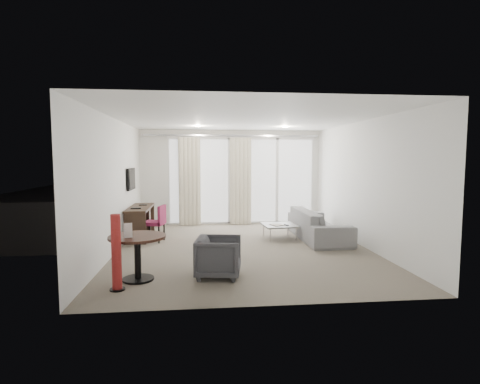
{
  "coord_description": "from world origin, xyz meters",
  "views": [
    {
      "loc": [
        -0.84,
        -7.43,
        1.82
      ],
      "look_at": [
        0.0,
        0.6,
        1.1
      ],
      "focal_mm": 28.0,
      "sensor_mm": 36.0,
      "label": 1
    }
  ],
  "objects": [
    {
      "name": "balustrade",
      "position": [
        0.3,
        5.95,
        0.5
      ],
      "size": [
        5.5,
        0.06,
        1.05
      ],
      "primitive_type": null,
      "color": "#B2B2B7",
      "rests_on": "terrace_slab"
    },
    {
      "name": "ceiling",
      "position": [
        0.0,
        0.0,
        2.6
      ],
      "size": [
        5.0,
        6.0,
        0.0
      ],
      "primitive_type": "cube",
      "color": "white",
      "rests_on": "ground"
    },
    {
      "name": "window_frame",
      "position": [
        0.3,
        2.97,
        1.2
      ],
      "size": [
        4.1,
        0.06,
        2.44
      ],
      "primitive_type": null,
      "color": "white",
      "rests_on": "ground"
    },
    {
      "name": "rattan_chair_a",
      "position": [
        0.69,
        4.0,
        0.37
      ],
      "size": [
        0.65,
        0.65,
        0.74
      ],
      "primitive_type": null,
      "rotation": [
        0.0,
        0.0,
        0.37
      ],
      "color": "brown",
      "rests_on": "terrace_slab"
    },
    {
      "name": "terrace_slab",
      "position": [
        0.3,
        4.5,
        -0.06
      ],
      "size": [
        5.6,
        3.0,
        0.12
      ],
      "primitive_type": "cube",
      "color": "#4D4D50",
      "rests_on": "ground"
    },
    {
      "name": "window_panel",
      "position": [
        0.3,
        2.98,
        1.2
      ],
      "size": [
        4.0,
        0.02,
        2.38
      ],
      "primitive_type": null,
      "color": "white",
      "rests_on": "ground"
    },
    {
      "name": "tub_armchair",
      "position": [
        -0.58,
        -1.77,
        0.31
      ],
      "size": [
        0.78,
        0.76,
        0.62
      ],
      "primitive_type": "imported",
      "rotation": [
        0.0,
        0.0,
        1.42
      ],
      "color": "#353539",
      "rests_on": "floor"
    },
    {
      "name": "remote",
      "position": [
        1.06,
        0.73,
        0.36
      ],
      "size": [
        0.09,
        0.17,
        0.02
      ],
      "primitive_type": null,
      "rotation": [
        0.0,
        0.0,
        0.28
      ],
      "color": "black",
      "rests_on": "coffee_table"
    },
    {
      "name": "floor",
      "position": [
        0.0,
        0.0,
        0.0
      ],
      "size": [
        5.0,
        6.0,
        0.0
      ],
      "primitive_type": "cube",
      "color": "#696052",
      "rests_on": "ground"
    },
    {
      "name": "rattan_table",
      "position": [
        1.18,
        4.01,
        0.23
      ],
      "size": [
        0.53,
        0.53,
        0.46
      ],
      "primitive_type": null,
      "rotation": [
        0.0,
        0.0,
        0.17
      ],
      "color": "brown",
      "rests_on": "terrace_slab"
    },
    {
      "name": "sofa",
      "position": [
        1.81,
        0.76,
        0.33
      ],
      "size": [
        0.89,
        2.28,
        0.67
      ],
      "primitive_type": "imported",
      "rotation": [
        0.0,
        0.0,
        1.57
      ],
      "color": "slate",
      "rests_on": "floor"
    },
    {
      "name": "round_table",
      "position": [
        -1.79,
        -1.81,
        0.34
      ],
      "size": [
        1.0,
        1.0,
        0.68
      ],
      "primitive_type": null,
      "rotation": [
        0.0,
        0.0,
        0.2
      ],
      "color": "black",
      "rests_on": "floor"
    },
    {
      "name": "rattan_chair_b",
      "position": [
        2.02,
        4.33,
        0.41
      ],
      "size": [
        0.7,
        0.7,
        0.82
      ],
      "primitive_type": null,
      "rotation": [
        0.0,
        0.0,
        0.3
      ],
      "color": "brown",
      "rests_on": "terrace_slab"
    },
    {
      "name": "downlight_a",
      "position": [
        -0.9,
        1.6,
        2.59
      ],
      "size": [
        0.12,
        0.12,
        0.02
      ],
      "primitive_type": "cylinder",
      "color": "#FFE0B2",
      "rests_on": "ceiling"
    },
    {
      "name": "downlight_b",
      "position": [
        1.2,
        1.6,
        2.59
      ],
      "size": [
        0.12,
        0.12,
        0.02
      ],
      "primitive_type": "cylinder",
      "color": "#FFE0B2",
      "rests_on": "ceiling"
    },
    {
      "name": "curtain_left",
      "position": [
        -1.15,
        2.82,
        1.2
      ],
      "size": [
        0.6,
        0.2,
        2.38
      ],
      "primitive_type": null,
      "color": "beige",
      "rests_on": "ground"
    },
    {
      "name": "menu_card",
      "position": [
        -1.9,
        -1.94,
        0.72
      ],
      "size": [
        0.12,
        0.05,
        0.21
      ],
      "primitive_type": null,
      "rotation": [
        0.0,
        0.0,
        0.31
      ],
      "color": "white",
      "rests_on": "round_table"
    },
    {
      "name": "desk",
      "position": [
        -2.24,
        1.29,
        0.36
      ],
      "size": [
        0.48,
        1.52,
        0.71
      ],
      "primitive_type": null,
      "color": "black",
      "rests_on": "floor"
    },
    {
      "name": "magazine",
      "position": [
        0.85,
        0.77,
        0.36
      ],
      "size": [
        0.28,
        0.31,
        0.01
      ],
      "primitive_type": null,
      "rotation": [
        0.0,
        0.0,
        0.4
      ],
      "color": "gray",
      "rests_on": "coffee_table"
    },
    {
      "name": "desk_chair",
      "position": [
        -1.87,
        0.84,
        0.4
      ],
      "size": [
        0.53,
        0.51,
        0.81
      ],
      "primitive_type": null,
      "rotation": [
        0.0,
        0.0,
        -0.24
      ],
      "color": "maroon",
      "rests_on": "floor"
    },
    {
      "name": "curtain_track",
      "position": [
        0.0,
        2.82,
        2.45
      ],
      "size": [
        4.8,
        0.04,
        0.04
      ],
      "primitive_type": null,
      "color": "#B2B2B7",
      "rests_on": "ceiling"
    },
    {
      "name": "wall_left",
      "position": [
        -2.5,
        0.0,
        1.3
      ],
      "size": [
        0.0,
        6.0,
        2.6
      ],
      "primitive_type": "cube",
      "color": "silver",
      "rests_on": "ground"
    },
    {
      "name": "tv",
      "position": [
        -2.46,
        1.45,
        1.35
      ],
      "size": [
        0.05,
        0.8,
        0.5
      ],
      "primitive_type": null,
      "color": "black",
      "rests_on": "wall_left"
    },
    {
      "name": "curtain_right",
      "position": [
        0.25,
        2.82,
        1.2
      ],
      "size": [
        0.6,
        0.2,
        2.38
      ],
      "primitive_type": null,
      "color": "beige",
      "rests_on": "ground"
    },
    {
      "name": "coffee_table",
      "position": [
        0.93,
        0.85,
        0.16
      ],
      "size": [
        0.78,
        0.78,
        0.33
      ],
      "primitive_type": null,
      "rotation": [
        0.0,
        0.0,
        0.09
      ],
      "color": "gray",
      "rests_on": "floor"
    },
    {
      "name": "wall_front",
      "position": [
        0.0,
        -3.0,
        1.3
      ],
      "size": [
        5.0,
        0.0,
        2.6
      ],
      "primitive_type": "cube",
      "color": "silver",
      "rests_on": "ground"
    },
    {
      "name": "red_lamp",
      "position": [
        -2.01,
        -2.22,
        0.53
      ],
      "size": [
        0.27,
        0.27,
        1.06
      ],
      "primitive_type": "cylinder",
      "rotation": [
        0.0,
        0.0,
        -0.32
      ],
      "color": "maroon",
      "rests_on": "floor"
    },
    {
      "name": "wall_right",
      "position": [
        2.5,
        0.0,
        1.3
      ],
      "size": [
        0.0,
        6.0,
        2.6
      ],
      "primitive_type": "cube",
      "color": "silver",
      "rests_on": "ground"
    }
  ]
}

